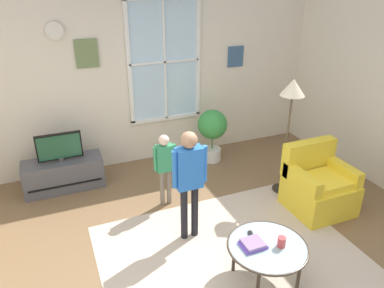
# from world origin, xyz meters

# --- Properties ---
(ground_plane) EXTENTS (6.52, 6.03, 0.02)m
(ground_plane) POSITION_xyz_m (0.00, 0.00, -0.01)
(ground_plane) COLOR brown
(back_wall) EXTENTS (5.92, 0.17, 2.94)m
(back_wall) POSITION_xyz_m (0.01, 2.77, 1.48)
(back_wall) COLOR beige
(back_wall) RESTS_ON ground_plane
(area_rug) EXTENTS (2.82, 2.29, 0.01)m
(area_rug) POSITION_xyz_m (0.23, 0.01, 0.00)
(area_rug) COLOR #C6B29E
(area_rug) RESTS_ON ground_plane
(tv_stand) EXTENTS (1.11, 0.43, 0.45)m
(tv_stand) POSITION_xyz_m (-1.34, 2.25, 0.23)
(tv_stand) COLOR #4C4C51
(tv_stand) RESTS_ON ground_plane
(television) EXTENTS (0.62, 0.08, 0.41)m
(television) POSITION_xyz_m (-1.34, 2.25, 0.67)
(television) COLOR #4C4C4C
(television) RESTS_ON tv_stand
(armchair) EXTENTS (0.76, 0.74, 0.87)m
(armchair) POSITION_xyz_m (1.72, 0.45, 0.33)
(armchair) COLOR yellow
(armchair) RESTS_ON ground_plane
(coffee_table) EXTENTS (0.80, 0.80, 0.44)m
(coffee_table) POSITION_xyz_m (0.38, -0.40, 0.41)
(coffee_table) COLOR #99B2B7
(coffee_table) RESTS_ON ground_plane
(book_stack) EXTENTS (0.24, 0.19, 0.05)m
(book_stack) POSITION_xyz_m (0.25, -0.35, 0.47)
(book_stack) COLOR #6A46CA
(book_stack) RESTS_ON coffee_table
(cup) EXTENTS (0.08, 0.08, 0.11)m
(cup) POSITION_xyz_m (0.50, -0.45, 0.49)
(cup) COLOR #BF3F3F
(cup) RESTS_ON coffee_table
(remote_near_books) EXTENTS (0.07, 0.15, 0.02)m
(remote_near_books) POSITION_xyz_m (0.31, -0.22, 0.45)
(remote_near_books) COLOR black
(remote_near_books) RESTS_ON coffee_table
(person_green_shirt) EXTENTS (0.31, 0.14, 1.02)m
(person_green_shirt) POSITION_xyz_m (-0.11, 1.29, 0.64)
(person_green_shirt) COLOR #726656
(person_green_shirt) RESTS_ON ground_plane
(person_blue_shirt) EXTENTS (0.41, 0.19, 1.36)m
(person_blue_shirt) POSITION_xyz_m (-0.07, 0.54, 0.85)
(person_blue_shirt) COLOR black
(person_blue_shirt) RESTS_ON ground_plane
(potted_plant_by_window) EXTENTS (0.48, 0.48, 0.89)m
(potted_plant_by_window) POSITION_xyz_m (1.03, 2.24, 0.56)
(potted_plant_by_window) COLOR silver
(potted_plant_by_window) RESTS_ON ground_plane
(floor_lamp) EXTENTS (0.32, 0.32, 1.65)m
(floor_lamp) POSITION_xyz_m (1.56, 0.99, 1.38)
(floor_lamp) COLOR black
(floor_lamp) RESTS_ON ground_plane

